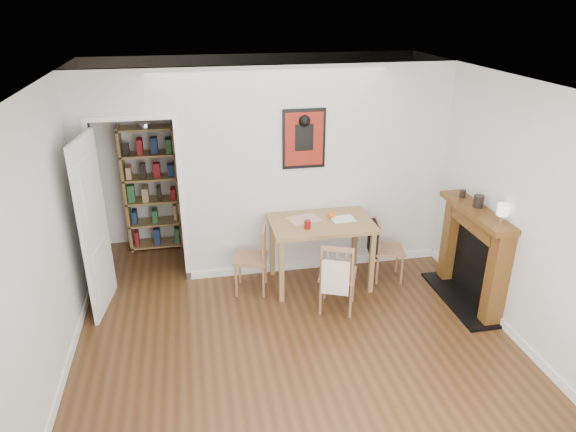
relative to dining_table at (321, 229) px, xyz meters
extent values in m
plane|color=#53331B|center=(-0.54, -0.95, -0.73)|extent=(5.20, 5.20, 0.00)
plane|color=silver|center=(-0.54, 1.65, 0.57)|extent=(4.50, 0.00, 4.50)
plane|color=silver|center=(-0.54, -3.55, 0.57)|extent=(4.50, 0.00, 4.50)
plane|color=silver|center=(-2.79, -0.95, 0.57)|extent=(0.00, 5.20, 5.20)
plane|color=silver|center=(1.71, -0.95, 0.57)|extent=(0.00, 5.20, 5.20)
plane|color=white|center=(-0.54, -0.95, 1.87)|extent=(5.20, 5.20, 0.00)
cube|color=silver|center=(0.04, 0.45, 0.57)|extent=(3.35, 0.10, 2.60)
cube|color=silver|center=(-2.66, 0.45, 0.57)|extent=(0.25, 0.10, 2.60)
cube|color=silver|center=(-2.09, 0.45, 1.59)|extent=(0.90, 0.10, 0.55)
cube|color=white|center=(-2.57, 0.45, 0.29)|extent=(0.06, 0.14, 2.05)
cube|color=white|center=(-1.61, 0.45, 0.29)|extent=(0.06, 0.14, 2.05)
cube|color=white|center=(0.04, 0.39, -0.68)|extent=(3.35, 0.02, 0.10)
cube|color=white|center=(-2.78, -1.55, -0.68)|extent=(0.02, 4.00, 0.10)
cube|color=white|center=(1.70, -1.55, -0.68)|extent=(0.02, 4.00, 0.10)
cube|color=white|center=(-2.56, -0.02, 0.27)|extent=(0.15, 0.80, 2.00)
cube|color=black|center=(-0.14, 0.38, 1.02)|extent=(0.52, 0.02, 0.72)
cube|color=maroon|center=(-0.14, 0.37, 1.02)|extent=(0.46, 0.00, 0.64)
cube|color=olive|center=(0.00, 0.00, 0.08)|extent=(1.22, 0.78, 0.04)
cube|color=olive|center=(-0.55, -0.32, -0.34)|extent=(0.06, 0.06, 0.79)
cube|color=olive|center=(0.55, -0.32, -0.34)|extent=(0.06, 0.06, 0.79)
cube|color=olive|center=(-0.55, 0.32, -0.34)|extent=(0.06, 0.06, 0.79)
cube|color=olive|center=(0.55, 0.32, -0.34)|extent=(0.06, 0.06, 0.79)
cube|color=black|center=(0.66, -0.01, -0.18)|extent=(0.15, 0.33, 0.41)
cube|color=beige|center=(-0.04, -0.80, -0.19)|extent=(0.31, 0.21, 0.37)
cube|color=olive|center=(-2.38, 1.45, 0.14)|extent=(0.04, 0.29, 1.75)
cube|color=olive|center=(-1.68, 1.45, 0.14)|extent=(0.04, 0.29, 1.75)
cube|color=olive|center=(-2.03, 1.45, -0.70)|extent=(0.74, 0.29, 0.03)
cube|color=olive|center=(-2.03, 1.45, -0.03)|extent=(0.74, 0.29, 0.03)
cube|color=olive|center=(-2.03, 1.45, 0.98)|extent=(0.74, 0.29, 0.03)
cube|color=maroon|center=(-2.03, 1.45, 0.14)|extent=(0.64, 0.24, 0.24)
cube|color=brown|center=(1.61, -1.20, -0.18)|extent=(0.20, 0.16, 1.10)
cube|color=brown|center=(1.61, -0.21, -0.18)|extent=(0.20, 0.16, 1.10)
cube|color=brown|center=(1.58, -0.70, 0.40)|extent=(0.30, 1.21, 0.06)
cube|color=brown|center=(1.61, -0.70, 0.27)|extent=(0.20, 0.85, 0.20)
cube|color=black|center=(1.67, -0.70, -0.28)|extent=(0.08, 0.81, 0.88)
cube|color=black|center=(1.55, -0.70, -0.72)|extent=(0.45, 1.25, 0.03)
cylinder|color=maroon|center=(-0.21, -0.16, 0.15)|extent=(0.08, 0.08, 0.10)
sphere|color=#FF550D|center=(0.14, 0.08, 0.14)|extent=(0.08, 0.08, 0.08)
cube|color=beige|center=(-0.19, 0.10, 0.10)|extent=(0.42, 0.36, 0.00)
cube|color=white|center=(0.27, 0.01, 0.11)|extent=(0.28, 0.21, 0.01)
cylinder|color=silver|center=(1.64, -1.06, 0.46)|extent=(0.06, 0.06, 0.07)
cylinder|color=beige|center=(1.64, -1.06, 0.56)|extent=(0.12, 0.12, 0.12)
cylinder|color=black|center=(1.61, -0.65, 0.49)|extent=(0.11, 0.11, 0.13)
cylinder|color=black|center=(1.59, -0.34, 0.47)|extent=(0.07, 0.07, 0.09)
camera|label=1|loc=(-1.46, -5.39, 2.59)|focal=32.00mm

